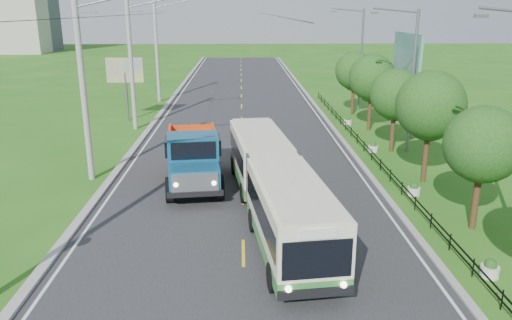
{
  "coord_description": "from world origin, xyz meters",
  "views": [
    {
      "loc": [
        -0.03,
        -17.28,
        8.98
      ],
      "look_at": [
        0.67,
        6.04,
        1.9
      ],
      "focal_mm": 35.0,
      "sensor_mm": 36.0,
      "label": 1
    }
  ],
  "objects_px": {
    "pole_near": "(84,87)",
    "dump_truck": "(193,154)",
    "planter_near": "(414,190)",
    "streetlight_far": "(359,56)",
    "tree_second": "(482,148)",
    "pole_far": "(157,50)",
    "bus": "(273,180)",
    "tree_third": "(430,109)",
    "billboard_right": "(407,60)",
    "tree_fourth": "(396,97)",
    "tree_fifth": "(372,80)",
    "planter_front": "(490,269)",
    "planter_far": "(348,121)",
    "planter_mid": "(373,147)",
    "pole_mid": "(132,63)",
    "billboard_left": "(125,74)",
    "tree_back": "(355,73)",
    "streetlight_mid": "(410,76)"
  },
  "relations": [
    {
      "from": "tree_second",
      "to": "planter_mid",
      "type": "height_order",
      "value": "tree_second"
    },
    {
      "from": "planter_front",
      "to": "dump_truck",
      "type": "xyz_separation_m",
      "value": [
        -11.18,
        9.96,
        1.39
      ]
    },
    {
      "from": "pole_far",
      "to": "pole_mid",
      "type": "bearing_deg",
      "value": -90.0
    },
    {
      "from": "pole_far",
      "to": "billboard_left",
      "type": "distance_m",
      "value": 9.17
    },
    {
      "from": "planter_far",
      "to": "tree_fourth",
      "type": "bearing_deg",
      "value": -80.92
    },
    {
      "from": "pole_mid",
      "to": "planter_front",
      "type": "distance_m",
      "value": 28.92
    },
    {
      "from": "planter_near",
      "to": "streetlight_far",
      "type": "bearing_deg",
      "value": 84.7
    },
    {
      "from": "pole_mid",
      "to": "billboard_left",
      "type": "relative_size",
      "value": 1.92
    },
    {
      "from": "tree_back",
      "to": "tree_third",
      "type": "bearing_deg",
      "value": -90.0
    },
    {
      "from": "planter_far",
      "to": "billboard_right",
      "type": "distance_m",
      "value": 6.58
    },
    {
      "from": "bus",
      "to": "planter_mid",
      "type": "bearing_deg",
      "value": 48.93
    },
    {
      "from": "tree_fourth",
      "to": "tree_fifth",
      "type": "distance_m",
      "value": 6.01
    },
    {
      "from": "pole_mid",
      "to": "tree_fourth",
      "type": "xyz_separation_m",
      "value": [
        18.12,
        -6.86,
        -1.51
      ]
    },
    {
      "from": "pole_far",
      "to": "bus",
      "type": "bearing_deg",
      "value": -71.97
    },
    {
      "from": "pole_far",
      "to": "bus",
      "type": "relative_size",
      "value": 0.66
    },
    {
      "from": "tree_fourth",
      "to": "dump_truck",
      "type": "distance_m",
      "value": 14.02
    },
    {
      "from": "planter_front",
      "to": "planter_far",
      "type": "relative_size",
      "value": 1.0
    },
    {
      "from": "billboard_right",
      "to": "tree_fourth",
      "type": "bearing_deg",
      "value": -112.64
    },
    {
      "from": "billboard_left",
      "to": "dump_truck",
      "type": "relative_size",
      "value": 0.71
    },
    {
      "from": "billboard_right",
      "to": "bus",
      "type": "height_order",
      "value": "billboard_right"
    },
    {
      "from": "pole_near",
      "to": "dump_truck",
      "type": "bearing_deg",
      "value": -10.43
    },
    {
      "from": "tree_third",
      "to": "planter_front",
      "type": "xyz_separation_m",
      "value": [
        -1.26,
        -10.14,
        -3.7
      ]
    },
    {
      "from": "tree_second",
      "to": "planter_near",
      "type": "distance_m",
      "value": 5.19
    },
    {
      "from": "dump_truck",
      "to": "billboard_right",
      "type": "bearing_deg",
      "value": 32.59
    },
    {
      "from": "streetlight_mid",
      "to": "planter_mid",
      "type": "distance_m",
      "value": 5.05
    },
    {
      "from": "pole_near",
      "to": "tree_second",
      "type": "bearing_deg",
      "value": -20.74
    },
    {
      "from": "pole_mid",
      "to": "billboard_left",
      "type": "bearing_deg",
      "value": 112.42
    },
    {
      "from": "pole_near",
      "to": "streetlight_mid",
      "type": "relative_size",
      "value": 1.1
    },
    {
      "from": "tree_back",
      "to": "planter_near",
      "type": "xyz_separation_m",
      "value": [
        -1.26,
        -20.14,
        -3.37
      ]
    },
    {
      "from": "pole_far",
      "to": "tree_fifth",
      "type": "height_order",
      "value": "pole_far"
    },
    {
      "from": "pole_far",
      "to": "billboard_right",
      "type": "distance_m",
      "value": 24.33
    },
    {
      "from": "pole_near",
      "to": "dump_truck",
      "type": "distance_m",
      "value": 6.71
    },
    {
      "from": "planter_far",
      "to": "dump_truck",
      "type": "height_order",
      "value": "dump_truck"
    },
    {
      "from": "planter_near",
      "to": "planter_far",
      "type": "bearing_deg",
      "value": 90.0
    },
    {
      "from": "tree_back",
      "to": "pole_near",
      "type": "bearing_deg",
      "value": -136.59
    },
    {
      "from": "planter_far",
      "to": "planter_mid",
      "type": "bearing_deg",
      "value": -90.0
    },
    {
      "from": "tree_second",
      "to": "billboard_left",
      "type": "height_order",
      "value": "tree_second"
    },
    {
      "from": "planter_near",
      "to": "billboard_left",
      "type": "distance_m",
      "value": 25.78
    },
    {
      "from": "pole_mid",
      "to": "tree_second",
      "type": "distance_m",
      "value": 26.2
    },
    {
      "from": "bus",
      "to": "planter_far",
      "type": "bearing_deg",
      "value": 62.1
    },
    {
      "from": "pole_near",
      "to": "pole_far",
      "type": "height_order",
      "value": "same"
    },
    {
      "from": "pole_mid",
      "to": "planter_mid",
      "type": "bearing_deg",
      "value": -22.54
    },
    {
      "from": "planter_front",
      "to": "planter_mid",
      "type": "distance_m",
      "value": 16.0
    },
    {
      "from": "tree_second",
      "to": "dump_truck",
      "type": "distance_m",
      "value": 13.86
    },
    {
      "from": "planter_near",
      "to": "planter_mid",
      "type": "relative_size",
      "value": 1.0
    },
    {
      "from": "planter_mid",
      "to": "streetlight_mid",
      "type": "bearing_deg",
      "value": 0.0
    },
    {
      "from": "billboard_left",
      "to": "billboard_right",
      "type": "xyz_separation_m",
      "value": [
        21.8,
        -4.0,
        1.48
      ]
    },
    {
      "from": "tree_third",
      "to": "billboard_right",
      "type": "xyz_separation_m",
      "value": [
        2.44,
        11.86,
        1.36
      ]
    },
    {
      "from": "bus",
      "to": "tree_back",
      "type": "bearing_deg",
      "value": 62.89
    },
    {
      "from": "streetlight_mid",
      "to": "planter_far",
      "type": "bearing_deg",
      "value": 104.32
    }
  ]
}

